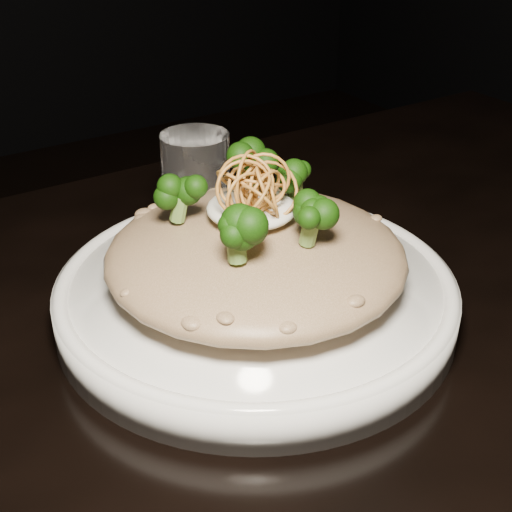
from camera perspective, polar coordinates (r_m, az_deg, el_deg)
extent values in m
cube|color=black|center=(0.61, 9.70, -6.16)|extent=(1.10, 0.80, 0.04)
cylinder|color=black|center=(1.30, 14.55, -5.53)|extent=(0.05, 0.05, 0.71)
cylinder|color=white|center=(0.58, 0.00, -3.27)|extent=(0.32, 0.32, 0.03)
ellipsoid|color=brown|center=(0.56, -0.02, 0.10)|extent=(0.24, 0.24, 0.05)
ellipsoid|color=white|center=(0.55, -0.36, 3.83)|extent=(0.07, 0.07, 0.02)
cylinder|color=white|center=(0.67, -4.75, 5.20)|extent=(0.07, 0.07, 0.11)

